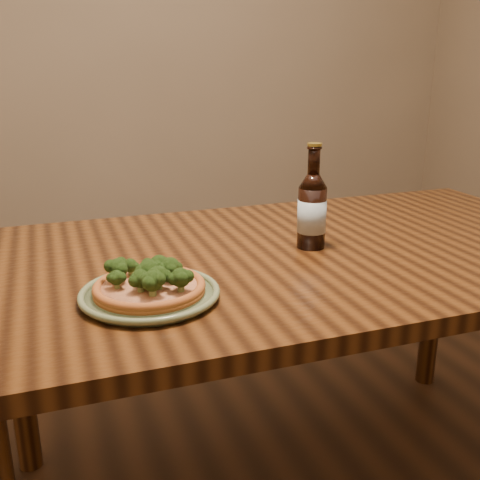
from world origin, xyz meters
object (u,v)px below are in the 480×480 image
object	(u,v)px
table	(304,282)
pizza	(150,284)
plate	(150,294)
beer_bottle	(312,210)

from	to	relation	value
table	pizza	xyz separation A→B (m)	(-0.43, -0.18, 0.12)
plate	pizza	size ratio (longest dim) A/B	1.26
beer_bottle	table	bearing A→B (deg)	-163.83
table	beer_bottle	size ratio (longest dim) A/B	6.13
plate	pizza	distance (m)	0.02
plate	beer_bottle	xyz separation A→B (m)	(0.44, 0.18, 0.09)
pizza	plate	bearing A→B (deg)	118.80
table	plate	xyz separation A→B (m)	(-0.43, -0.18, 0.10)
table	plate	bearing A→B (deg)	-156.86
plate	beer_bottle	size ratio (longest dim) A/B	1.06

